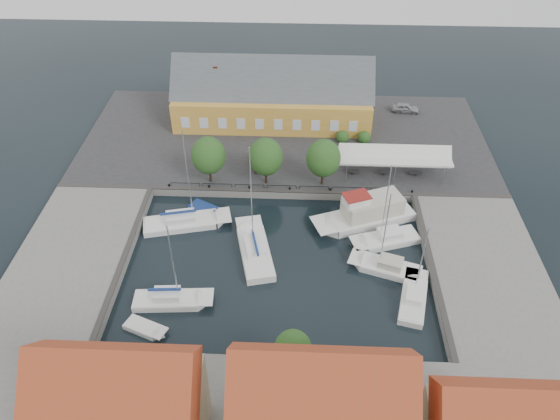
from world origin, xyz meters
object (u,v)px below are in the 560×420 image
(warehouse, at_px, (269,97))
(east_boat_c, at_px, (413,299))
(launch_sw, at_px, (145,329))
(launch_nw, at_px, (206,210))
(car_silver, at_px, (406,108))
(trawler, at_px, (367,214))
(car_red, at_px, (259,160))
(east_boat_a, at_px, (386,240))
(west_boat_a, at_px, (185,223))
(east_boat_b, at_px, (387,268))
(center_sailboat, at_px, (255,251))
(tent_canopy, at_px, (394,157))
(west_boat_d, at_px, (171,301))

(warehouse, bearing_deg, east_boat_c, -64.41)
(launch_sw, bearing_deg, launch_nw, 80.21)
(car_silver, xyz_separation_m, trawler, (-7.73, -24.80, -0.68))
(car_silver, distance_m, car_red, 25.94)
(east_boat_a, relative_size, west_boat_a, 0.84)
(east_boat_b, relative_size, launch_sw, 2.34)
(launch_sw, bearing_deg, east_boat_a, 29.04)
(center_sailboat, height_order, launch_sw, center_sailboat)
(trawler, height_order, east_boat_c, east_boat_c)
(car_silver, relative_size, car_red, 1.01)
(tent_canopy, distance_m, west_boat_a, 27.14)
(warehouse, distance_m, car_silver, 20.85)
(west_boat_d, bearing_deg, east_boat_c, 3.04)
(east_boat_c, distance_m, west_boat_a, 27.12)
(warehouse, height_order, launch_sw, warehouse)
(east_boat_c, relative_size, launch_nw, 2.04)
(west_boat_a, height_order, launch_sw, west_boat_a)
(east_boat_a, height_order, east_boat_c, east_boat_a)
(east_boat_a, xyz_separation_m, east_boat_b, (-0.46, -4.45, -0.00))
(launch_sw, bearing_deg, east_boat_c, 10.38)
(car_silver, distance_m, east_boat_a, 28.99)
(west_boat_d, bearing_deg, trawler, 33.54)
(launch_sw, bearing_deg, west_boat_a, 86.11)
(warehouse, xyz_separation_m, west_boat_d, (-7.67, -35.68, -4.16))
(east_boat_b, relative_size, west_boat_d, 0.98)
(east_boat_a, bearing_deg, car_red, 139.06)
(car_red, relative_size, west_boat_a, 0.31)
(warehouse, bearing_deg, east_boat_a, -60.18)
(trawler, relative_size, launch_sw, 2.77)
(car_silver, distance_m, east_boat_b, 33.44)
(west_boat_d, bearing_deg, east_boat_a, 24.01)
(car_red, xyz_separation_m, east_boat_c, (17.09, -22.02, -1.41))
(tent_canopy, bearing_deg, launch_sw, -135.90)
(car_red, bearing_deg, car_silver, 27.80)
(tent_canopy, relative_size, east_boat_c, 1.44)
(warehouse, relative_size, center_sailboat, 2.08)
(west_boat_d, xyz_separation_m, launch_sw, (-1.83, -3.48, -0.18))
(center_sailboat, relative_size, west_boat_d, 1.27)
(launch_nw, bearing_deg, center_sailboat, -47.88)
(warehouse, bearing_deg, east_boat_b, -64.67)
(car_silver, relative_size, launch_nw, 0.86)
(west_boat_a, bearing_deg, launch_sw, -93.89)
(car_silver, bearing_deg, west_boat_d, 149.20)
(launch_nw, bearing_deg, west_boat_d, -95.04)
(west_boat_a, bearing_deg, warehouse, 70.38)
(west_boat_a, relative_size, west_boat_d, 1.23)
(launch_nw, bearing_deg, car_red, 56.36)
(center_sailboat, xyz_separation_m, west_boat_a, (-8.53, 4.46, -0.09))
(warehouse, height_order, launch_nw, warehouse)
(trawler, xyz_separation_m, launch_sw, (-22.29, -17.03, -0.93))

